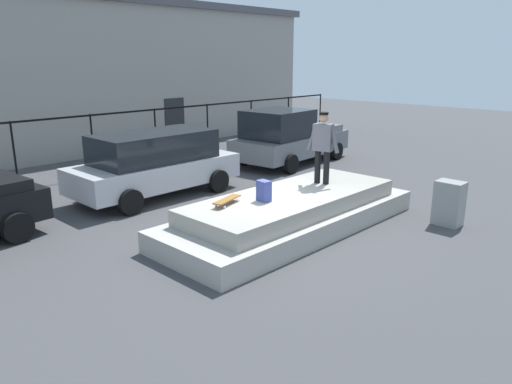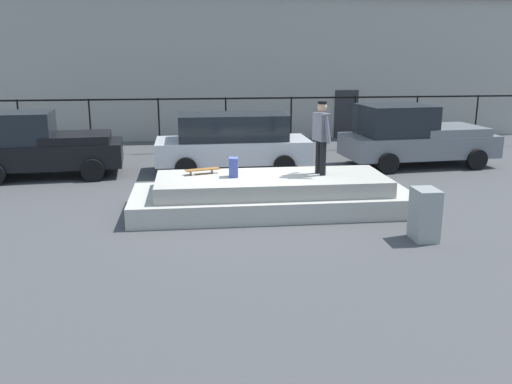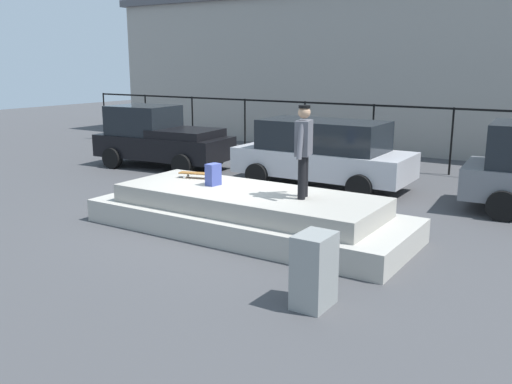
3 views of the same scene
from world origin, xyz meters
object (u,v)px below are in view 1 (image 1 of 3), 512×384
(skateboarder, at_px, (323,143))
(car_grey_pickup_far, at_px, (289,137))
(car_silver_hatchback_mid, at_px, (155,163))
(utility_box, at_px, (449,203))
(skateboard, at_px, (227,200))
(backpack, at_px, (264,191))

(skateboarder, xyz_separation_m, car_grey_pickup_far, (4.07, 4.48, -0.81))
(car_silver_hatchback_mid, xyz_separation_m, utility_box, (3.20, -6.78, -0.42))
(skateboard, height_order, car_silver_hatchback_mid, car_silver_hatchback_mid)
(utility_box, bearing_deg, car_grey_pickup_far, 70.00)
(backpack, relative_size, car_grey_pickup_far, 0.09)
(skateboarder, height_order, car_grey_pickup_far, skateboarder)
(backpack, height_order, car_grey_pickup_far, car_grey_pickup_far)
(skateboard, distance_m, backpack, 0.80)
(car_silver_hatchback_mid, height_order, utility_box, car_silver_hatchback_mid)
(skateboard, distance_m, car_grey_pickup_far, 7.95)
(skateboard, height_order, backpack, backpack)
(car_grey_pickup_far, relative_size, utility_box, 4.82)
(car_grey_pickup_far, bearing_deg, skateboarder, -132.25)
(skateboard, bearing_deg, car_grey_pickup_far, 31.40)
(skateboarder, height_order, car_silver_hatchback_mid, skateboarder)
(skateboarder, relative_size, backpack, 3.83)
(backpack, xyz_separation_m, car_silver_hatchback_mid, (0.31, 4.34, -0.09))
(car_grey_pickup_far, bearing_deg, backpack, -143.49)
(backpack, bearing_deg, skateboarder, -82.09)
(skateboard, distance_m, car_silver_hatchback_mid, 4.10)
(skateboarder, xyz_separation_m, car_silver_hatchback_mid, (-1.71, 4.32, -0.84))
(car_silver_hatchback_mid, relative_size, car_grey_pickup_far, 0.94)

